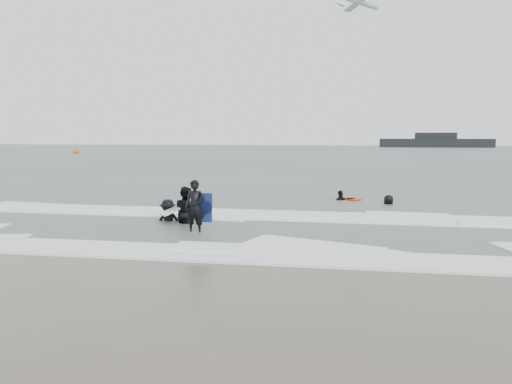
% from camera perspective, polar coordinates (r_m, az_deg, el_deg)
% --- Properties ---
extents(ground, '(320.00, 320.00, 0.00)m').
position_cam_1_polar(ground, '(14.18, -3.89, -6.64)').
color(ground, brown).
rests_on(ground, ground).
extents(sea, '(320.00, 320.00, 0.00)m').
position_cam_1_polar(sea, '(93.47, 8.86, 4.39)').
color(sea, '#47544C').
rests_on(sea, ground).
extents(surfer_centre, '(0.67, 0.45, 1.81)m').
position_cam_1_polar(surfer_centre, '(16.58, -6.95, -4.76)').
color(surfer_centre, black).
rests_on(surfer_centre, ground).
extents(surfer_wading, '(1.19, 1.17, 1.93)m').
position_cam_1_polar(surfer_wading, '(18.46, -7.99, -3.63)').
color(surfer_wading, black).
rests_on(surfer_wading, ground).
extents(surfer_breaker, '(1.14, 0.70, 1.72)m').
position_cam_1_polar(surfer_breaker, '(18.86, -10.02, -3.46)').
color(surfer_breaker, black).
rests_on(surfer_breaker, ground).
extents(surfer_right_near, '(1.03, 0.92, 1.68)m').
position_cam_1_polar(surfer_right_near, '(25.05, 9.65, -1.02)').
color(surfer_right_near, black).
rests_on(surfer_right_near, ground).
extents(surfer_right_far, '(0.95, 0.89, 1.64)m').
position_cam_1_polar(surfer_right_far, '(23.97, 14.91, -1.48)').
color(surfer_right_far, black).
rests_on(surfer_right_far, ground).
extents(surf_foam, '(30.03, 9.06, 0.09)m').
position_cam_1_polar(surf_foam, '(17.70, -0.81, -3.87)').
color(surf_foam, white).
rests_on(surf_foam, ground).
extents(bodyboards, '(7.32, 9.90, 1.25)m').
position_cam_1_polar(bodyboards, '(19.78, 0.10, -1.44)').
color(bodyboards, '#0E1643').
rests_on(bodyboards, ground).
extents(buoy, '(1.00, 1.00, 1.65)m').
position_cam_1_polar(buoy, '(98.01, -19.88, 4.39)').
color(buoy, '#E8580A').
rests_on(buoy, ground).
extents(vessel_horizon, '(30.81, 5.50, 4.18)m').
position_cam_1_polar(vessel_horizon, '(151.79, 19.82, 5.40)').
color(vessel_horizon, black).
rests_on(vessel_horizon, ground).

